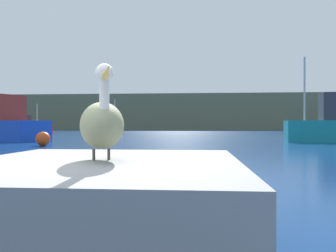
% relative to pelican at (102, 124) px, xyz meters
% --- Properties ---
extents(ground_plane, '(260.00, 260.00, 0.00)m').
position_rel_pelican_xyz_m(ground_plane, '(-0.72, -0.10, -1.07)').
color(ground_plane, navy).
extents(hillside_backdrop, '(140.00, 12.45, 8.28)m').
position_rel_pelican_xyz_m(hillside_backdrop, '(-0.72, 80.59, 3.07)').
color(hillside_backdrop, '#5B664C').
rests_on(hillside_backdrop, ground).
extents(pier_dock, '(2.71, 3.03, 0.71)m').
position_rel_pelican_xyz_m(pier_dock, '(-0.01, 0.02, -0.72)').
color(pier_dock, gray).
rests_on(pier_dock, ground).
extents(pelican, '(0.73, 1.32, 0.90)m').
position_rel_pelican_xyz_m(pelican, '(0.00, 0.00, 0.00)').
color(pelican, gray).
rests_on(pelican, pier_dock).
extents(fishing_boat_blue, '(7.74, 5.59, 4.14)m').
position_rel_pelican_xyz_m(fishing_boat_blue, '(-12.72, 20.08, 0.07)').
color(fishing_boat_blue, blue).
rests_on(fishing_boat_blue, ground).
extents(fishing_boat_red, '(7.51, 2.66, 3.78)m').
position_rel_pelican_xyz_m(fishing_boat_red, '(-21.32, 38.59, -0.22)').
color(fishing_boat_red, red).
rests_on(fishing_boat_red, ground).
extents(fishing_boat_orange, '(4.84, 1.58, 4.40)m').
position_rel_pelican_xyz_m(fishing_boat_orange, '(-11.00, 39.98, -0.06)').
color(fishing_boat_orange, orange).
rests_on(fishing_boat_orange, ground).
extents(fishing_boat_teal, '(5.84, 2.21, 5.40)m').
position_rel_pelican_xyz_m(fishing_boat_teal, '(9.48, 19.09, -0.01)').
color(fishing_boat_teal, teal).
rests_on(fishing_boat_teal, ground).
extents(mooring_buoy, '(0.73, 0.73, 0.73)m').
position_rel_pelican_xyz_m(mooring_buoy, '(-6.89, 13.74, -0.71)').
color(mooring_buoy, '#E54C19').
rests_on(mooring_buoy, ground).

